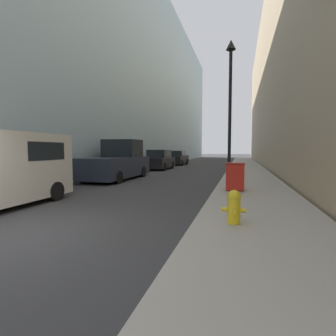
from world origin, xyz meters
The scene contains 9 objects.
sidewalk_right centered at (5.01, 18.00, 0.07)m, with size 3.01×60.00×0.14m.
building_left_glass centered at (-10.09, 26.00, 9.91)m, with size 12.00×60.00×19.82m.
building_right_stone centered at (12.62, 26.00, 9.04)m, with size 12.00×60.00×18.08m.
fire_hydrant centered at (4.37, 1.81, 0.52)m, with size 0.51×0.39×0.72m.
trash_bin centered at (4.30, 6.48, 0.69)m, with size 0.69×0.57×1.07m.
lamppost centered at (3.95, 9.43, 4.36)m, with size 0.47×0.47×6.84m.
pickup_truck centered at (-2.44, 10.03, 0.94)m, with size 2.26×5.50×2.31m.
parked_sedan_near centered at (-2.34, 17.90, 0.77)m, with size 1.90×4.27×1.70m.
parked_sedan_far centered at (-2.39, 24.77, 0.74)m, with size 1.90×4.49×1.59m.
Camera 1 is at (4.49, -3.85, 1.72)m, focal length 28.00 mm.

